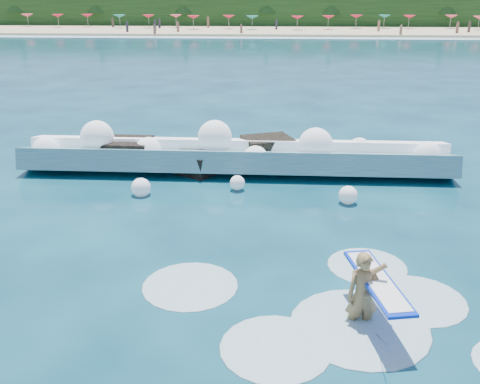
{
  "coord_description": "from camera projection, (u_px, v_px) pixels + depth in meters",
  "views": [
    {
      "loc": [
        2.38,
        -12.0,
        6.55
      ],
      "look_at": [
        1.5,
        2.0,
        1.2
      ],
      "focal_mm": 40.0,
      "sensor_mm": 36.0,
      "label": 1
    }
  ],
  "objects": [
    {
      "name": "wet_band",
      "position": [
        258.0,
        37.0,
        76.13
      ],
      "size": [
        140.0,
        5.0,
        0.08
      ],
      "primitive_type": "cube",
      "color": "silver",
      "rests_on": "ground"
    },
    {
      "name": "beach",
      "position": [
        260.0,
        31.0,
        86.33
      ],
      "size": [
        140.0,
        20.0,
        0.4
      ],
      "primitive_type": "cube",
      "color": "tan",
      "rests_on": "ground"
    },
    {
      "name": "ground",
      "position": [
        177.0,
        262.0,
        13.66
      ],
      "size": [
        200.0,
        200.0,
        0.0
      ],
      "primitive_type": "plane",
      "color": "#082E40",
      "rests_on": "ground"
    },
    {
      "name": "breaking_wave",
      "position": [
        236.0,
        158.0,
        20.46
      ],
      "size": [
        16.11,
        2.59,
        1.39
      ],
      "color": "teal",
      "rests_on": "ground"
    },
    {
      "name": "beachgoers",
      "position": [
        235.0,
        26.0,
        83.35
      ],
      "size": [
        93.74,
        13.45,
        1.92
      ],
      "color": "#3F332D",
      "rests_on": "ground"
    },
    {
      "name": "surf_foam",
      "position": [
        336.0,
        312.0,
        11.56
      ],
      "size": [
        8.52,
        5.55,
        0.15
      ],
      "color": "silver",
      "rests_on": "ground"
    },
    {
      "name": "beach_umbrellas",
      "position": [
        262.0,
        17.0,
        87.49
      ],
      "size": [
        113.32,
        6.69,
        0.5
      ],
      "color": "#B9122E",
      "rests_on": "ground"
    },
    {
      "name": "treeline",
      "position": [
        262.0,
        13.0,
        94.83
      ],
      "size": [
        140.0,
        4.0,
        5.0
      ],
      "primitive_type": "cube",
      "color": "black",
      "rests_on": "ground"
    },
    {
      "name": "surfer_with_board",
      "position": [
        366.0,
        293.0,
        10.97
      ],
      "size": [
        1.2,
        3.05,
        1.91
      ],
      "color": "olive",
      "rests_on": "ground"
    },
    {
      "name": "rock_cluster",
      "position": [
        189.0,
        156.0,
        20.97
      ],
      "size": [
        7.94,
        3.2,
        1.28
      ],
      "color": "black",
      "rests_on": "ground"
    },
    {
      "name": "wave_spray",
      "position": [
        218.0,
        147.0,
        20.2
      ],
      "size": [
        15.32,
        4.45,
        1.94
      ],
      "color": "white",
      "rests_on": "ground"
    }
  ]
}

